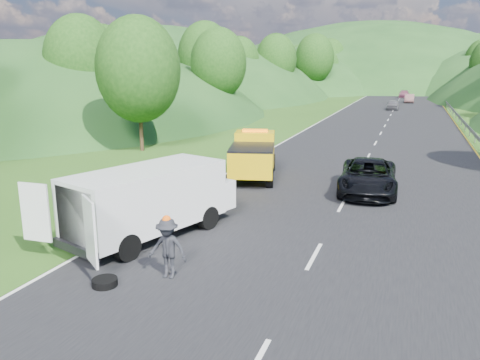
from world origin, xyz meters
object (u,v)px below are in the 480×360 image
at_px(suitcase, 148,198).
at_px(child, 174,231).
at_px(woman, 178,206).
at_px(spare_tire, 105,286).
at_px(worker, 169,278).
at_px(white_van, 152,198).
at_px(passing_suv, 367,193).
at_px(tow_truck, 254,156).

bearing_deg(suitcase, child, -45.12).
xyz_separation_m(woman, child, (1.36, -2.89, 0.00)).
bearing_deg(child, spare_tire, -69.64).
bearing_deg(woman, suitcase, 76.09).
relative_size(worker, spare_tire, 2.52).
bearing_deg(suitcase, worker, -54.74).
bearing_deg(white_van, passing_suv, 71.26).
distance_m(white_van, woman, 4.01).
xyz_separation_m(woman, worker, (3.05, -6.38, 0.00)).
bearing_deg(suitcase, white_van, -56.44).
bearing_deg(passing_suv, child, -131.14).
bearing_deg(worker, woman, 112.49).
xyz_separation_m(child, passing_suv, (6.03, 7.90, 0.00)).
distance_m(woman, spare_tire, 7.64).
distance_m(suitcase, spare_tire, 7.86).
relative_size(suitcase, spare_tire, 0.80).
height_order(tow_truck, suitcase, tow_truck).
relative_size(woman, passing_suv, 0.33).
bearing_deg(white_van, child, 80.40).
height_order(suitcase, passing_suv, passing_suv).
height_order(tow_truck, white_van, tow_truck).
xyz_separation_m(child, spare_tire, (0.35, -4.56, 0.00)).
relative_size(tow_truck, suitcase, 11.20).
xyz_separation_m(spare_tire, passing_suv, (5.68, 12.46, 0.00)).
height_order(child, passing_suv, passing_suv).
relative_size(worker, passing_suv, 0.31).
distance_m(woman, passing_suv, 8.92).
bearing_deg(suitcase, tow_truck, 66.58).
bearing_deg(passing_suv, white_van, -130.36).
relative_size(tow_truck, woman, 3.31).
bearing_deg(spare_tire, child, 94.35).
height_order(tow_truck, woman, tow_truck).
bearing_deg(passing_suv, worker, -114.61).
relative_size(woman, child, 1.81).
bearing_deg(white_van, suitcase, 141.39).
xyz_separation_m(tow_truck, spare_tire, (0.32, -13.50, -1.21)).
relative_size(child, suitcase, 1.87).
xyz_separation_m(tow_truck, passing_suv, (6.00, -1.04, -1.21)).
distance_m(child, spare_tire, 4.58).
relative_size(white_van, woman, 4.04).
height_order(child, spare_tire, child).
bearing_deg(worker, suitcase, 122.19).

